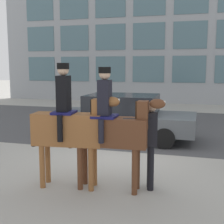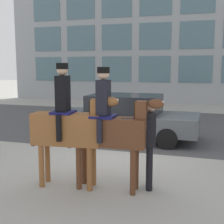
% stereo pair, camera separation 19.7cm
% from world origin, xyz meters
% --- Properties ---
extents(ground_plane, '(80.00, 80.00, 0.00)m').
position_xyz_m(ground_plane, '(0.00, 0.00, 0.00)').
color(ground_plane, '#9E9B93').
extents(road_surface, '(24.00, 8.50, 0.01)m').
position_xyz_m(road_surface, '(0.00, 4.75, 0.00)').
color(road_surface, '#444447').
rests_on(road_surface, ground_plane).
extents(mounted_horse_lead, '(1.84, 0.65, 2.51)m').
position_xyz_m(mounted_horse_lead, '(-0.36, -2.35, 1.28)').
color(mounted_horse_lead, brown).
rests_on(mounted_horse_lead, ground_plane).
extents(mounted_horse_companion, '(1.94, 0.65, 2.44)m').
position_xyz_m(mounted_horse_companion, '(0.47, -2.26, 1.25)').
color(mounted_horse_companion, '#59331E').
rests_on(mounted_horse_companion, ground_plane).
extents(pedestrian_bystander, '(0.81, 0.56, 1.76)m').
position_xyz_m(pedestrian_bystander, '(1.22, -2.02, 1.04)').
color(pedestrian_bystander, black).
rests_on(pedestrian_bystander, ground_plane).
extents(street_car_near_lane, '(4.62, 2.05, 1.50)m').
position_xyz_m(street_car_near_lane, '(-0.31, 2.09, 0.77)').
color(street_car_near_lane, '#51565B').
rests_on(street_car_near_lane, ground_plane).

